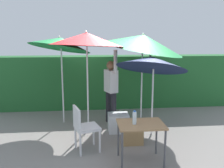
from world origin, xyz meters
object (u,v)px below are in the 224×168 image
object	(u,v)px
umbrella_rainbow	(143,42)
umbrella_yellow	(152,63)
crate_cardboard	(132,134)
umbrella_orange	(86,39)
umbrella_navy	(60,43)
folding_table	(141,128)
chair_plastic	(84,126)
bottle_water	(135,118)
person_vendor	(111,87)
cooler_box	(118,123)

from	to	relation	value
umbrella_rainbow	umbrella_yellow	distance (m)	0.93
umbrella_rainbow	crate_cardboard	distance (m)	2.31
umbrella_orange	umbrella_navy	xyz separation A→B (m)	(-0.65, 0.65, -0.10)
umbrella_orange	umbrella_yellow	distance (m)	1.53
umbrella_rainbow	folding_table	distance (m)	2.56
chair_plastic	crate_cardboard	xyz separation A→B (m)	(1.00, 0.28, -0.32)
crate_cardboard	bottle_water	bearing A→B (deg)	-98.08
person_vendor	crate_cardboard	xyz separation A→B (m)	(0.33, -1.22, -0.75)
umbrella_orange	umbrella_yellow	world-z (taller)	umbrella_orange
umbrella_rainbow	umbrella_navy	world-z (taller)	umbrella_rainbow
person_vendor	bottle_water	distance (m)	2.05
chair_plastic	folding_table	distance (m)	1.13
umbrella_rainbow	umbrella_orange	xyz separation A→B (m)	(-1.38, -0.51, 0.07)
umbrella_navy	umbrella_orange	bearing A→B (deg)	-45.38
umbrella_navy	folding_table	bearing A→B (deg)	-54.86
umbrella_rainbow	chair_plastic	size ratio (longest dim) A/B	2.78
person_vendor	bottle_water	bearing A→B (deg)	-84.05
umbrella_orange	cooler_box	xyz separation A→B (m)	(0.71, -0.11, -1.92)
cooler_box	bottle_water	xyz separation A→B (m)	(0.09, -1.47, 0.62)
umbrella_navy	crate_cardboard	size ratio (longest dim) A/B	5.79
cooler_box	umbrella_yellow	bearing A→B (deg)	-16.89
cooler_box	bottle_water	bearing A→B (deg)	-86.46
umbrella_yellow	cooler_box	distance (m)	1.60
chair_plastic	bottle_water	size ratio (longest dim) A/B	3.71
umbrella_orange	person_vendor	distance (m)	1.41
crate_cardboard	chair_plastic	bearing A→B (deg)	-164.51
umbrella_yellow	folding_table	world-z (taller)	umbrella_yellow
chair_plastic	umbrella_navy	bearing A→B (deg)	108.35
cooler_box	umbrella_navy	bearing A→B (deg)	150.54
person_vendor	bottle_water	size ratio (longest dim) A/B	7.83
umbrella_yellow	chair_plastic	bearing A→B (deg)	-154.18
crate_cardboard	umbrella_yellow	bearing A→B (deg)	42.14
umbrella_rainbow	crate_cardboard	world-z (taller)	umbrella_rainbow
umbrella_orange	umbrella_navy	bearing A→B (deg)	134.62
umbrella_orange	folding_table	xyz separation A→B (m)	(0.92, -1.56, -1.50)
umbrella_yellow	crate_cardboard	distance (m)	1.59
umbrella_rainbow	bottle_water	size ratio (longest dim) A/B	10.32
person_vendor	crate_cardboard	world-z (taller)	person_vendor
umbrella_orange	bottle_water	distance (m)	2.20
chair_plastic	crate_cardboard	bearing A→B (deg)	15.49
umbrella_navy	bottle_water	size ratio (longest dim) A/B	9.99
cooler_box	bottle_water	size ratio (longest dim) A/B	1.97
cooler_box	folding_table	world-z (taller)	folding_table
crate_cardboard	umbrella_rainbow	bearing A→B (deg)	69.88
umbrella_yellow	chair_plastic	size ratio (longest dim) A/B	2.32
person_vendor	folding_table	size ratio (longest dim) A/B	2.35
chair_plastic	crate_cardboard	size ratio (longest dim) A/B	2.15
umbrella_rainbow	folding_table	size ratio (longest dim) A/B	3.09
umbrella_rainbow	cooler_box	xyz separation A→B (m)	(-0.67, -0.62, -1.85)
umbrella_yellow	crate_cardboard	xyz separation A→B (m)	(-0.49, -0.44, -1.44)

